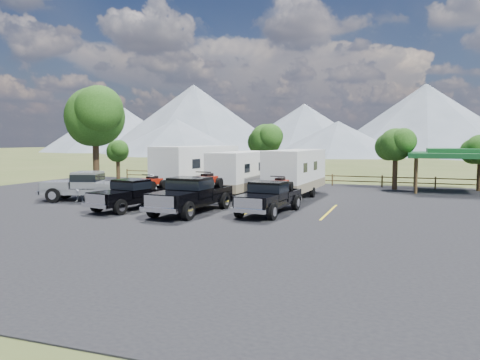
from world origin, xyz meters
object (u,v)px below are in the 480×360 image
(rig_center, at_px, (192,194))
(pickup_silver, at_px, (90,186))
(trailer_left, at_px, (197,169))
(trailer_center, at_px, (242,173))
(rig_left, at_px, (134,193))
(person_a, at_px, (152,190))
(person_b, at_px, (81,190))
(tree_big_nw, at_px, (95,117))
(trailer_right, at_px, (295,172))
(pavilion, at_px, (452,154))
(rig_right, at_px, (270,196))

(rig_center, distance_m, pickup_silver, 8.45)
(trailer_left, distance_m, trailer_center, 3.43)
(rig_center, bearing_deg, rig_left, -178.17)
(person_a, height_order, person_b, person_a)
(tree_big_nw, relative_size, rig_center, 1.22)
(trailer_left, bearing_deg, tree_big_nw, -168.41)
(rig_center, xyz_separation_m, trailer_right, (3.61, 8.41, 0.64))
(tree_big_nw, distance_m, trailer_left, 9.13)
(pavilion, relative_size, trailer_center, 0.71)
(person_b, bearing_deg, trailer_right, 1.24)
(tree_big_nw, height_order, trailer_center, tree_big_nw)
(trailer_center, height_order, person_a, trailer_center)
(rig_right, bearing_deg, trailer_center, 125.29)
(trailer_left, bearing_deg, pickup_silver, -119.73)
(rig_left, distance_m, pickup_silver, 4.99)
(pavilion, bearing_deg, rig_left, -138.24)
(tree_big_nw, bearing_deg, trailer_center, 1.82)
(pavilion, relative_size, rig_right, 1.07)
(tree_big_nw, height_order, pavilion, tree_big_nw)
(trailer_right, bearing_deg, pickup_silver, -148.77)
(trailer_left, distance_m, trailer_right, 7.10)
(rig_left, bearing_deg, trailer_center, 77.33)
(pavilion, distance_m, rig_center, 20.94)
(rig_left, height_order, rig_right, rig_right)
(rig_center, distance_m, rig_right, 4.09)
(pavilion, height_order, rig_left, pavilion)
(trailer_right, bearing_deg, pavilion, 39.14)
(pickup_silver, height_order, person_a, person_a)
(rig_right, xyz_separation_m, person_b, (-12.17, 0.25, -0.13))
(trailer_left, xyz_separation_m, person_b, (-4.78, -6.65, -0.98))
(tree_big_nw, bearing_deg, person_b, -60.70)
(pickup_silver, xyz_separation_m, person_b, (-0.11, -0.81, -0.17))
(pavilion, xyz_separation_m, rig_left, (-17.40, -15.54, -1.86))
(rig_center, bearing_deg, pavilion, 52.70)
(rig_right, relative_size, trailer_right, 0.64)
(trailer_right, bearing_deg, trailer_left, -173.81)
(pavilion, bearing_deg, person_b, -147.11)
(pavilion, relative_size, rig_left, 1.07)
(trailer_left, bearing_deg, rig_left, -82.19)
(rig_left, xyz_separation_m, rig_right, (7.54, 1.04, 0.01))
(person_a, xyz_separation_m, person_b, (-4.87, -0.18, -0.15))
(trailer_right, bearing_deg, person_a, -132.31)
(person_b, bearing_deg, rig_center, -39.07)
(trailer_center, bearing_deg, pavilion, 33.14)
(rig_right, distance_m, person_a, 7.31)
(pavilion, xyz_separation_m, pickup_silver, (-21.92, -13.43, -1.79))
(rig_left, bearing_deg, rig_right, 19.48)
(trailer_center, height_order, person_b, trailer_center)
(tree_big_nw, distance_m, person_a, 11.35)
(rig_center, bearing_deg, trailer_center, 94.37)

